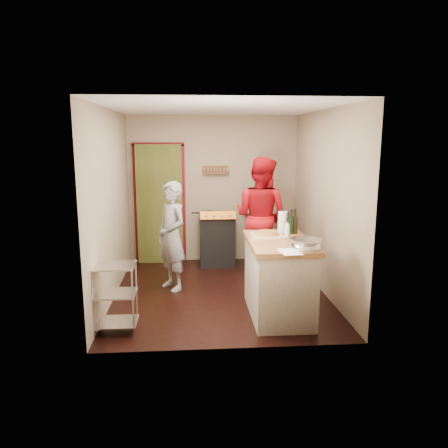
% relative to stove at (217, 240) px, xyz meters
% --- Properties ---
extents(floor, '(3.50, 3.50, 0.00)m').
position_rel_stove_xyz_m(floor, '(-0.05, -1.42, -0.45)').
color(floor, black).
rests_on(floor, ground).
extents(back_wall, '(3.00, 0.44, 2.60)m').
position_rel_stove_xyz_m(back_wall, '(-0.69, 0.36, 0.68)').
color(back_wall, tan).
rests_on(back_wall, ground).
extents(left_wall, '(0.04, 3.50, 2.60)m').
position_rel_stove_xyz_m(left_wall, '(-1.55, -1.42, 0.85)').
color(left_wall, tan).
rests_on(left_wall, ground).
extents(right_wall, '(0.04, 3.50, 2.60)m').
position_rel_stove_xyz_m(right_wall, '(1.45, -1.42, 0.85)').
color(right_wall, tan).
rests_on(right_wall, ground).
extents(ceiling, '(3.00, 3.50, 0.02)m').
position_rel_stove_xyz_m(ceiling, '(-0.05, -1.42, 2.16)').
color(ceiling, white).
rests_on(ceiling, back_wall).
extents(stove, '(0.60, 0.63, 1.00)m').
position_rel_stove_xyz_m(stove, '(0.00, 0.00, 0.00)').
color(stove, black).
rests_on(stove, ground).
extents(wire_shelving, '(0.48, 0.40, 0.80)m').
position_rel_stove_xyz_m(wire_shelving, '(-1.33, -2.62, -0.01)').
color(wire_shelving, silver).
rests_on(wire_shelving, ground).
extents(island, '(0.77, 1.38, 1.28)m').
position_rel_stove_xyz_m(island, '(0.64, -2.30, 0.06)').
color(island, beige).
rests_on(island, ground).
extents(person_stripe, '(0.64, 0.70, 1.60)m').
position_rel_stove_xyz_m(person_stripe, '(-0.73, -1.22, 0.35)').
color(person_stripe, silver).
rests_on(person_stripe, ground).
extents(person_red, '(1.18, 1.15, 1.91)m').
position_rel_stove_xyz_m(person_red, '(0.68, -0.57, 0.51)').
color(person_red, '#BA0C14').
rests_on(person_red, ground).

